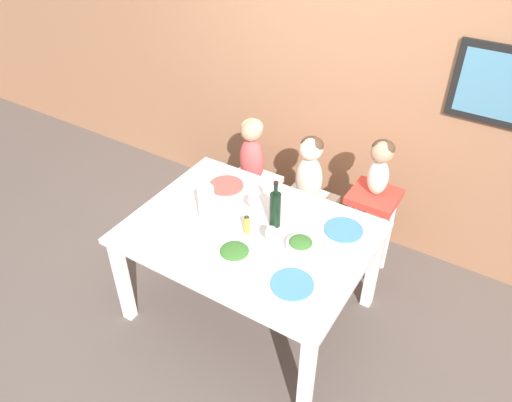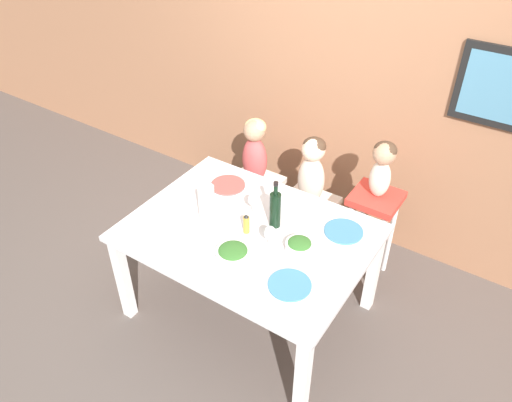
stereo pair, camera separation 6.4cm
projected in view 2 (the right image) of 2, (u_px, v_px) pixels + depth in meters
ground_plane at (250, 309)px, 3.52m from camera, size 14.00×14.00×0.00m
wall_back at (347, 68)px, 3.52m from camera, size 10.00×0.09×2.70m
dining_table at (249, 242)px, 3.13m from camera, size 1.47×1.09×0.73m
chair_far_left at (255, 189)px, 4.00m from camera, size 0.38×0.37×0.47m
chair_far_center at (309, 210)px, 3.78m from camera, size 0.38×0.37×0.47m
chair_right_highchair at (373, 216)px, 3.46m from camera, size 0.32×0.31×0.73m
person_child_left at (255, 148)px, 3.77m from camera, size 0.20×0.17×0.54m
person_child_center at (312, 168)px, 3.55m from camera, size 0.20×0.17×0.54m
person_baby_right at (383, 164)px, 3.21m from camera, size 0.15×0.16×0.41m
wine_bottle at (275, 209)px, 3.04m from camera, size 0.07×0.07×0.33m
paper_towel_roll at (207, 204)px, 3.07m from camera, size 0.10×0.10×0.26m
wine_glass_near at (270, 233)px, 2.88m from camera, size 0.07×0.07×0.17m
wine_glass_far at (253, 200)px, 3.13m from camera, size 0.07×0.07×0.17m
salad_bowl_large at (233, 253)px, 2.86m from camera, size 0.20×0.20×0.08m
salad_bowl_small at (299, 246)px, 2.91m from camera, size 0.16×0.16×0.08m
dinner_plate_front_left at (165, 230)px, 3.08m from camera, size 0.24×0.24×0.01m
dinner_plate_back_left at (228, 185)px, 3.45m from camera, size 0.24×0.24×0.01m
dinner_plate_back_right at (344, 231)px, 3.06m from camera, size 0.24×0.24×0.01m
dinner_plate_front_right at (290, 285)px, 2.71m from camera, size 0.24×0.24×0.01m
condiment_bottle_hot_sauce at (246, 224)px, 3.03m from camera, size 0.04×0.04×0.14m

